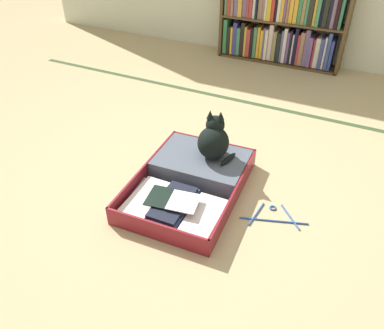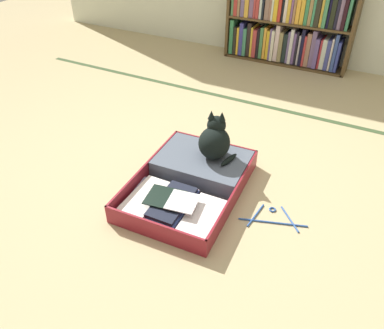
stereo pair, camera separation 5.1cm
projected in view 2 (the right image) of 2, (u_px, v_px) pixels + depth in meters
name	position (u px, v px, depth m)	size (l,w,h in m)	color
ground_plane	(204.00, 192.00, 2.30)	(10.00, 10.00, 0.00)	tan
tatami_border	(270.00, 107.00, 3.18)	(4.80, 0.05, 0.00)	#384D2C
bookshelf	(288.00, 24.00, 3.75)	(1.26, 0.23, 0.84)	brown
open_suitcase	(193.00, 179.00, 2.31)	(0.64, 0.89, 0.12)	maroon
black_cat	(215.00, 140.00, 2.33)	(0.26, 0.26, 0.30)	black
clothes_hanger	(273.00, 218.00, 2.11)	(0.36, 0.24, 0.01)	#2A529B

